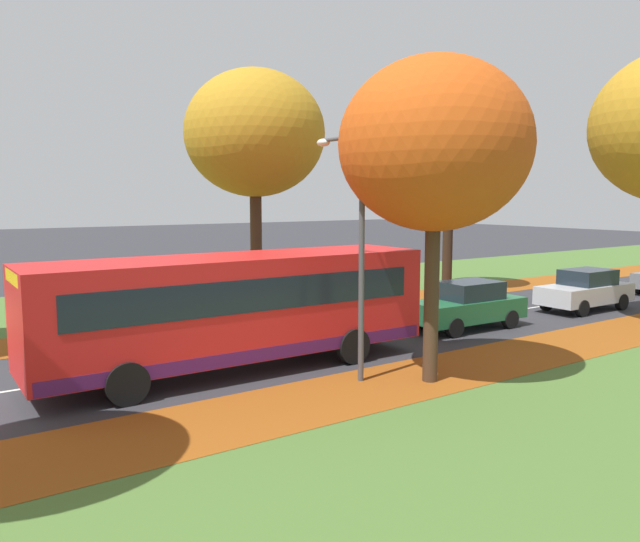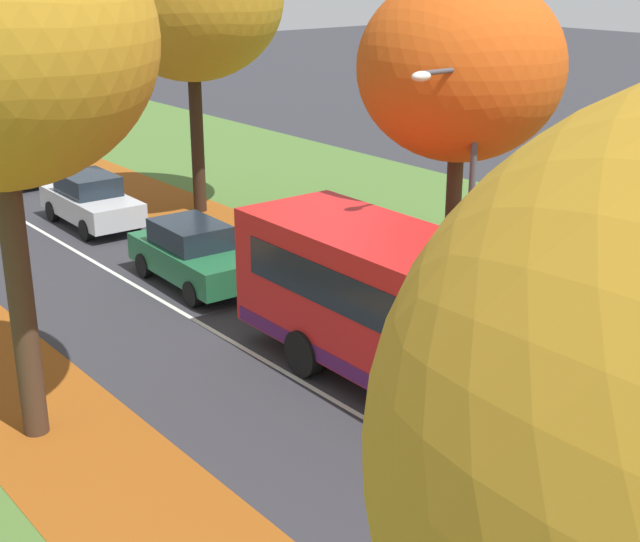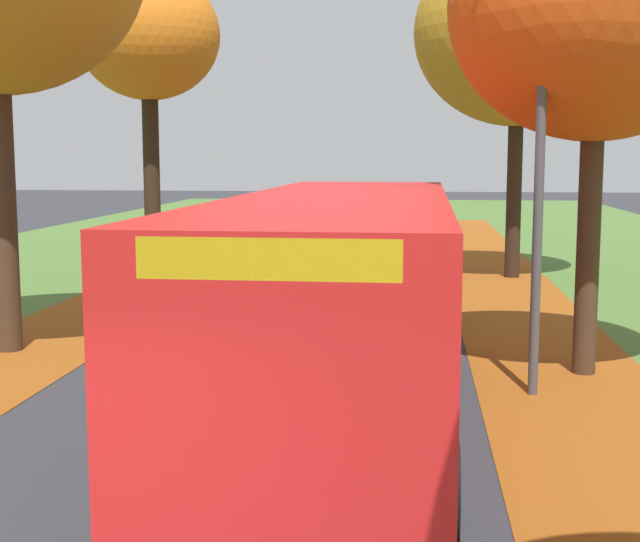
% 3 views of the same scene
% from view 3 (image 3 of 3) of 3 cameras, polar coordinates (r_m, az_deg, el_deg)
% --- Properties ---
extents(grass_verge_left, '(12.00, 90.00, 0.01)m').
position_cam_3_polar(grass_verge_left, '(26.57, -19.53, -0.45)').
color(grass_verge_left, '#476B2D').
rests_on(grass_verge_left, ground).
extents(leaf_litter_left, '(2.80, 60.00, 0.00)m').
position_cam_3_polar(leaf_litter_left, '(19.32, -14.86, -3.10)').
color(leaf_litter_left, '#8C4714').
rests_on(leaf_litter_left, grass_verge_left).
extents(leaf_litter_right, '(2.80, 60.00, 0.00)m').
position_cam_3_polar(leaf_litter_right, '(18.21, 13.37, -3.68)').
color(leaf_litter_right, '#8C4714').
rests_on(leaf_litter_right, grass_verge_right).
extents(road_centre_line, '(0.12, 80.00, 0.01)m').
position_cam_3_polar(road_centre_line, '(24.08, 0.63, -0.80)').
color(road_centre_line, silver).
rests_on(road_centre_line, ground).
extents(tree_left_mid, '(4.13, 4.13, 8.74)m').
position_cam_3_polar(tree_left_mid, '(26.92, -10.93, 14.46)').
color(tree_left_mid, black).
rests_on(tree_left_mid, ground).
extents(tree_right_near, '(4.53, 4.53, 7.73)m').
position_cam_3_polar(tree_right_near, '(14.65, 17.35, 15.80)').
color(tree_right_near, '#422D1E').
rests_on(tree_right_near, ground).
extents(tree_right_mid, '(5.74, 5.74, 9.40)m').
position_cam_3_polar(tree_right_mid, '(25.86, 12.59, 14.69)').
color(tree_right_mid, black).
rests_on(tree_right_mid, ground).
extents(streetlamp_right, '(1.89, 0.28, 6.00)m').
position_cam_3_polar(streetlamp_right, '(12.93, 12.47, 8.48)').
color(streetlamp_right, '#47474C').
rests_on(streetlamp_right, ground).
extents(bus, '(2.77, 10.43, 2.98)m').
position_cam_3_polar(bus, '(10.99, 1.45, -1.79)').
color(bus, red).
rests_on(bus, ground).
extents(car_green_lead, '(1.91, 4.26, 1.62)m').
position_cam_3_polar(car_green_lead, '(19.83, 3.13, -0.24)').
color(car_green_lead, '#1E6038').
rests_on(car_green_lead, ground).
extents(car_silver_following, '(1.85, 4.24, 1.62)m').
position_cam_3_polar(car_silver_following, '(26.29, 4.41, 1.66)').
color(car_silver_following, '#B7BABF').
rests_on(car_silver_following, ground).
extents(car_grey_third_in_line, '(1.81, 4.21, 1.62)m').
position_cam_3_polar(car_grey_third_in_line, '(33.51, 4.46, 2.91)').
color(car_grey_third_in_line, slate).
rests_on(car_grey_third_in_line, ground).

